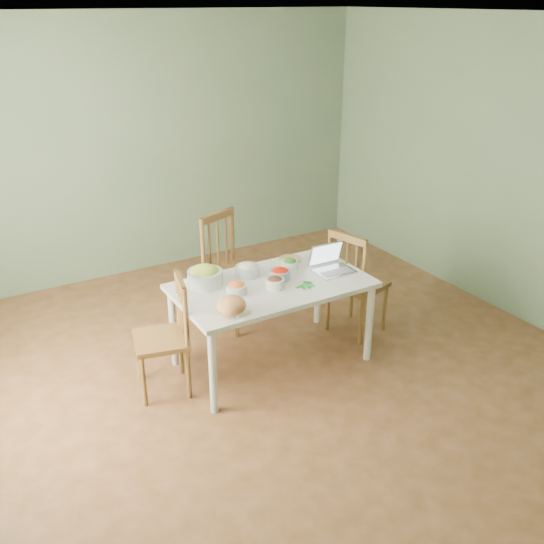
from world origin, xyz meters
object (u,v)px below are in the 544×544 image
laptop (335,260)px  bread_boule (231,305)px  bowl_squash (205,275)px  chair_left (160,337)px  chair_far (235,271)px  chair_right (358,281)px  dining_table (272,323)px

laptop → bread_boule: bearing=-167.3°
bowl_squash → chair_left: bearing=-160.7°
chair_far → bread_boule: (-0.56, -1.05, 0.27)m
chair_left → chair_right: 1.86m
dining_table → bowl_squash: (-0.47, 0.25, 0.44)m
laptop → chair_far: bearing=122.2°
chair_right → bread_boule: chair_right is taller
dining_table → bread_boule: (-0.51, -0.29, 0.43)m
bowl_squash → laptop: size_ratio=0.88×
dining_table → bowl_squash: bowl_squash is taller
chair_far → bowl_squash: chair_far is taller
chair_left → laptop: laptop is taller
chair_left → chair_far: bearing=137.7°
dining_table → chair_far: chair_far is taller
dining_table → chair_left: chair_left is taller
dining_table → chair_right: (0.93, 0.07, 0.13)m
bread_boule → laptop: 1.09m
chair_right → bowl_squash: 1.44m
chair_left → bowl_squash: (0.46, 0.16, 0.34)m
dining_table → bowl_squash: bearing=152.0°
bread_boule → bowl_squash: size_ratio=0.76×
chair_left → laptop: bearing=96.9°
dining_table → chair_right: size_ratio=1.56×
chair_far → bread_boule: size_ratio=4.91×
bowl_squash → chair_far: bearing=44.6°
chair_far → dining_table: bearing=-115.5°
chair_far → bowl_squash: (-0.52, -0.51, 0.28)m
chair_right → bowl_squash: size_ratio=3.53×
chair_far → bread_boule: 1.23m
chair_far → bowl_squash: size_ratio=3.72×
chair_right → laptop: (-0.37, -0.15, 0.34)m
dining_table → bread_boule: bread_boule is taller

